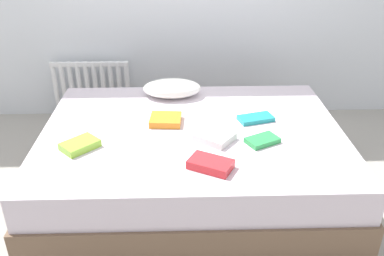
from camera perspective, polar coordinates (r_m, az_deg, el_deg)
The scene contains 10 objects.
ground_plane at distance 3.01m, azimuth 0.03°, elevation -8.56°, with size 8.00×8.00×0.00m, color #9E998E.
bed at distance 2.87m, azimuth 0.03°, elevation -4.58°, with size 2.00×1.50×0.50m.
radiator at distance 3.99m, azimuth -13.54°, elevation 5.53°, with size 0.71×0.04×0.47m.
pillow at distance 3.20m, azimuth -2.75°, elevation 5.46°, with size 0.44×0.27×0.13m, color white.
textbook_orange at distance 2.81m, azimuth -3.62°, elevation 1.13°, with size 0.21×0.19×0.04m, color orange.
textbook_lime at distance 2.60m, azimuth -15.07°, elevation -2.26°, with size 0.21×0.15×0.04m, color #8CC638.
textbook_teal at distance 2.88m, azimuth 8.70°, elevation 1.30°, with size 0.23×0.12×0.03m, color teal.
textbook_red at distance 2.33m, azimuth 2.55°, elevation -4.96°, with size 0.24×0.14×0.05m, color red.
textbook_green at distance 2.61m, azimuth 9.60°, elevation -1.67°, with size 0.20×0.12×0.03m, color green.
textbook_white at distance 2.61m, azimuth 3.11°, elevation -1.17°, with size 0.22×0.19×0.05m, color white.
Camera 1 is at (-0.07, -2.42, 1.79)m, focal length 39.04 mm.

